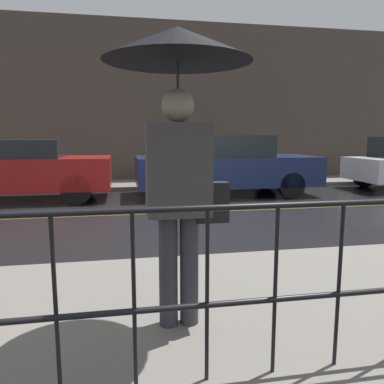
# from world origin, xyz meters

# --- Properties ---
(ground_plane) EXTENTS (80.00, 80.00, 0.00)m
(ground_plane) POSITION_xyz_m (0.00, 0.00, 0.00)
(ground_plane) COLOR black
(sidewalk_near) EXTENTS (28.00, 2.56, 0.12)m
(sidewalk_near) POSITION_xyz_m (0.00, -4.44, 0.06)
(sidewalk_near) COLOR slate
(sidewalk_near) RESTS_ON ground_plane
(sidewalk_far) EXTENTS (28.00, 1.90, 0.12)m
(sidewalk_far) POSITION_xyz_m (0.00, 4.11, 0.06)
(sidewalk_far) COLOR slate
(sidewalk_far) RESTS_ON ground_plane
(lane_marking) EXTENTS (25.20, 0.12, 0.01)m
(lane_marking) POSITION_xyz_m (0.00, 0.00, 0.00)
(lane_marking) COLOR gold
(lane_marking) RESTS_ON ground_plane
(building_storefront) EXTENTS (28.00, 0.30, 5.23)m
(building_storefront) POSITION_xyz_m (0.00, 5.21, 2.62)
(building_storefront) COLOR #4C4238
(building_storefront) RESTS_ON ground_plane
(pedestrian) EXTENTS (1.05, 1.05, 2.17)m
(pedestrian) POSITION_xyz_m (-1.30, -4.78, 1.82)
(pedestrian) COLOR #333338
(pedestrian) RESTS_ON sidewalk_near
(car_red) EXTENTS (3.98, 1.75, 1.46)m
(car_red) POSITION_xyz_m (-4.02, 2.05, 0.77)
(car_red) COLOR maroon
(car_red) RESTS_ON ground_plane
(car_navy) EXTENTS (4.69, 1.90, 1.57)m
(car_navy) POSITION_xyz_m (0.93, 2.05, 0.80)
(car_navy) COLOR #19234C
(car_navy) RESTS_ON ground_plane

